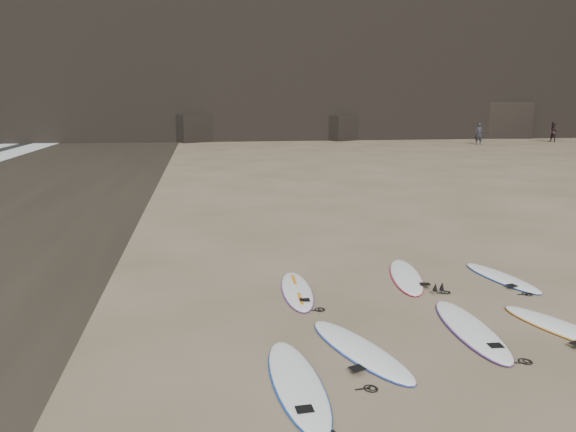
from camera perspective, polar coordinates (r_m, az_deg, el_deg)
name	(u,v)px	position (r m, az deg, el deg)	size (l,w,h in m)	color
ground	(503,332)	(10.29, 21.03, -10.97)	(240.00, 240.00, 0.00)	#897559
surfboard_0	(297,382)	(8.00, 0.95, -16.53)	(0.64, 2.68, 0.10)	white
surfboard_1	(360,349)	(9.00, 7.32, -13.27)	(0.61, 2.55, 0.09)	white
surfboard_2	(471,329)	(10.13, 18.06, -10.83)	(0.65, 2.70, 0.10)	white
surfboard_3	(565,329)	(10.74, 26.36, -10.22)	(0.59, 2.45, 0.09)	white
surfboard_5	(297,290)	(11.49, 0.92, -7.54)	(0.58, 2.41, 0.09)	white
surfboard_6	(406,276)	(12.64, 11.90, -5.97)	(0.61, 2.55, 0.09)	white
surfboard_7	(502,277)	(13.15, 20.87, -5.83)	(0.55, 2.28, 0.08)	white
person_a	(479,134)	(51.51, 18.84, 7.92)	(0.68, 0.45, 1.88)	#242329
person_b	(553,132)	(57.30, 25.36, 7.73)	(0.89, 0.70, 1.84)	black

